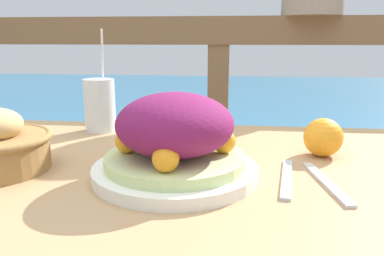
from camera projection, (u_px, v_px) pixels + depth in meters
patio_table at (202, 223)px, 0.68m from camera, size 1.12×0.72×0.70m
railing_fence at (218, 90)px, 1.28m from camera, size 2.80×0.08×1.00m
sea_backdrop at (227, 113)px, 3.83m from camera, size 12.00×4.00×0.36m
salad_plate at (175, 141)px, 0.62m from camera, size 0.28×0.28×0.14m
drink_glass at (100, 105)px, 0.92m from camera, size 0.08×0.08×0.25m
fork at (287, 178)px, 0.62m from camera, size 0.04×0.18×0.00m
knife at (326, 182)px, 0.60m from camera, size 0.04×0.18×0.00m
orange_near_basket at (323, 137)px, 0.73m from camera, size 0.08×0.08×0.08m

